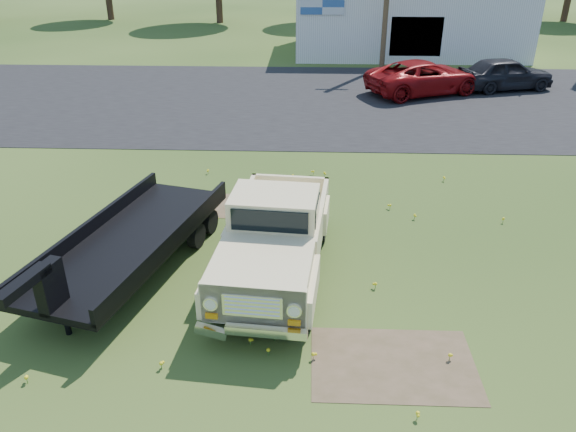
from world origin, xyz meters
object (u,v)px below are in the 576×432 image
object	(u,v)px
vintage_pickup_truck	(275,235)
dark_sedan	(505,74)
flatbed_trailer	(130,236)
red_pickup	(424,78)

from	to	relation	value
vintage_pickup_truck	dark_sedan	world-z (taller)	vintage_pickup_truck
flatbed_trailer	red_pickup	distance (m)	18.86
vintage_pickup_truck	dark_sedan	bearing A→B (deg)	64.52
red_pickup	dark_sedan	size ratio (longest dim) A/B	1.22
vintage_pickup_truck	flatbed_trailer	world-z (taller)	vintage_pickup_truck
dark_sedan	vintage_pickup_truck	bearing A→B (deg)	134.10
vintage_pickup_truck	flatbed_trailer	bearing A→B (deg)	-176.66
red_pickup	dark_sedan	world-z (taller)	dark_sedan
dark_sedan	red_pickup	bearing A→B (deg)	87.86
flatbed_trailer	red_pickup	size ratio (longest dim) A/B	1.16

